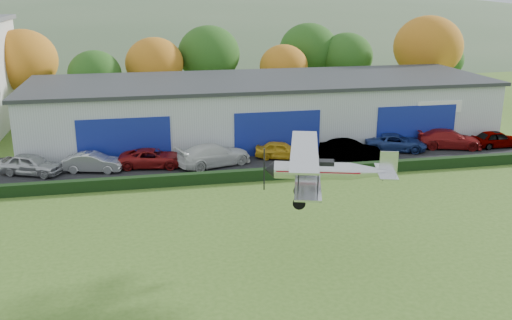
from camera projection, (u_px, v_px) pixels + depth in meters
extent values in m
plane|color=#41641F|center=(283.00, 302.00, 24.62)|extent=(300.00, 300.00, 0.00)
cube|color=black|center=(255.00, 160.00, 44.87)|extent=(48.00, 9.00, 0.05)
cube|color=black|center=(269.00, 174.00, 40.26)|extent=(46.00, 0.60, 0.80)
cube|color=#B2B7BC|center=(262.00, 110.00, 51.09)|extent=(40.00, 12.00, 5.00)
cube|color=#2D3033|center=(262.00, 80.00, 50.32)|extent=(40.60, 12.60, 0.30)
cube|color=navy|center=(124.00, 141.00, 43.35)|extent=(7.00, 0.12, 3.60)
cube|color=navy|center=(278.00, 134.00, 45.63)|extent=(7.00, 0.12, 3.60)
cube|color=navy|center=(416.00, 127.00, 47.90)|extent=(7.00, 0.12, 3.60)
cylinder|color=#3D2614|center=(28.00, 104.00, 58.44)|extent=(0.36, 0.36, 3.15)
ellipsoid|color=#B86916|center=(23.00, 60.00, 57.14)|extent=(6.84, 6.84, 6.16)
cylinder|color=#3D2614|center=(98.00, 108.00, 58.00)|extent=(0.36, 0.36, 2.45)
ellipsoid|color=#1E4C14|center=(95.00, 74.00, 56.99)|extent=(5.32, 5.32, 4.79)
cylinder|color=#3D2614|center=(156.00, 101.00, 60.96)|extent=(0.36, 0.36, 2.80)
ellipsoid|color=#B86916|center=(155.00, 64.00, 59.80)|extent=(6.08, 6.08, 5.47)
cylinder|color=#3D2614|center=(210.00, 94.00, 63.92)|extent=(0.36, 0.36, 3.15)
ellipsoid|color=#1E4C14|center=(209.00, 54.00, 62.62)|extent=(6.84, 6.84, 6.16)
cylinder|color=#3D2614|center=(283.00, 97.00, 63.67)|extent=(0.36, 0.36, 2.45)
ellipsoid|color=#B86916|center=(284.00, 66.00, 62.66)|extent=(5.32, 5.32, 4.79)
cylinder|color=#3D2614|center=(345.00, 90.00, 67.01)|extent=(0.36, 0.36, 2.80)
ellipsoid|color=#1E4C14|center=(347.00, 56.00, 65.85)|extent=(6.08, 6.08, 5.47)
cylinder|color=#3D2614|center=(424.00, 91.00, 64.67)|extent=(0.36, 0.36, 3.50)
ellipsoid|color=#B86916|center=(428.00, 47.00, 63.23)|extent=(7.60, 7.60, 6.84)
cylinder|color=#3D2614|center=(438.00, 88.00, 69.34)|extent=(0.36, 0.36, 2.45)
ellipsoid|color=#1E4C14|center=(441.00, 60.00, 68.33)|extent=(5.32, 5.32, 4.79)
cylinder|color=#3D2614|center=(308.00, 87.00, 68.07)|extent=(0.36, 0.36, 3.15)
ellipsoid|color=#1E4C14|center=(309.00, 50.00, 66.78)|extent=(6.84, 6.84, 6.16)
ellipsoid|color=#4C6642|center=(232.00, 90.00, 164.17)|extent=(320.00, 196.00, 56.00)
ellipsoid|color=#4C6642|center=(455.00, 65.00, 175.85)|extent=(240.00, 126.00, 36.00)
imported|color=silver|center=(31.00, 164.00, 41.05)|extent=(4.86, 3.44, 1.54)
imported|color=silver|center=(93.00, 162.00, 41.76)|extent=(4.48, 2.40, 1.40)
imported|color=maroon|center=(152.00, 158.00, 42.83)|extent=(5.20, 2.97, 1.37)
imported|color=silver|center=(214.00, 155.00, 43.11)|extent=(6.20, 4.06, 1.67)
imported|color=gold|center=(281.00, 150.00, 44.92)|extent=(4.32, 2.89, 1.37)
imported|color=gray|center=(350.00, 150.00, 44.45)|extent=(5.10, 3.22, 1.59)
imported|color=navy|center=(396.00, 142.00, 47.09)|extent=(5.49, 3.71, 1.40)
imported|color=maroon|center=(449.00, 139.00, 47.84)|extent=(5.79, 3.63, 1.56)
imported|color=gray|center=(496.00, 139.00, 48.11)|extent=(4.24, 1.76, 1.44)
cylinder|color=silver|center=(312.00, 170.00, 27.42)|extent=(3.72, 1.84, 0.86)
cone|color=silver|center=(372.00, 172.00, 27.19)|extent=(2.25, 1.41, 0.86)
cone|color=black|center=(269.00, 169.00, 27.59)|extent=(0.70, 0.96, 0.86)
cube|color=#A40F20|center=(318.00, 170.00, 27.39)|extent=(4.09, 1.96, 0.06)
cube|color=black|center=(322.00, 163.00, 27.27)|extent=(1.26, 0.87, 0.24)
cube|color=silver|center=(308.00, 176.00, 27.52)|extent=(3.07, 6.92, 0.10)
cube|color=silver|center=(304.00, 150.00, 27.16)|extent=(3.26, 7.31, 0.10)
cylinder|color=black|center=(298.00, 180.00, 25.01)|extent=(0.07, 0.07, 1.24)
cylinder|color=black|center=(318.00, 180.00, 24.94)|extent=(0.07, 0.07, 1.24)
cylinder|color=black|center=(300.00, 149.00, 29.73)|extent=(0.07, 0.07, 1.24)
cylinder|color=black|center=(316.00, 149.00, 29.66)|extent=(0.07, 0.07, 1.24)
cylinder|color=black|center=(304.00, 159.00, 26.94)|extent=(0.11, 0.21, 0.71)
cylinder|color=black|center=(304.00, 155.00, 27.58)|extent=(0.11, 0.21, 0.71)
cylinder|color=black|center=(299.00, 189.00, 27.32)|extent=(0.25, 0.65, 1.17)
cylinder|color=black|center=(300.00, 183.00, 28.09)|extent=(0.25, 0.65, 1.17)
cylinder|color=black|center=(299.00, 197.00, 27.87)|extent=(0.57, 1.76, 0.07)
cylinder|color=black|center=(299.00, 203.00, 27.05)|extent=(0.62, 0.30, 0.61)
cylinder|color=black|center=(300.00, 191.00, 28.69)|extent=(0.62, 0.30, 0.61)
cylinder|color=black|center=(386.00, 177.00, 27.21)|extent=(0.35, 0.15, 0.40)
cube|color=silver|center=(386.00, 171.00, 27.13)|extent=(1.52, 2.62, 0.06)
cube|color=silver|center=(389.00, 162.00, 26.98)|extent=(0.84, 0.30, 1.05)
cube|color=black|center=(264.00, 169.00, 27.61)|extent=(0.09, 0.13, 2.10)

